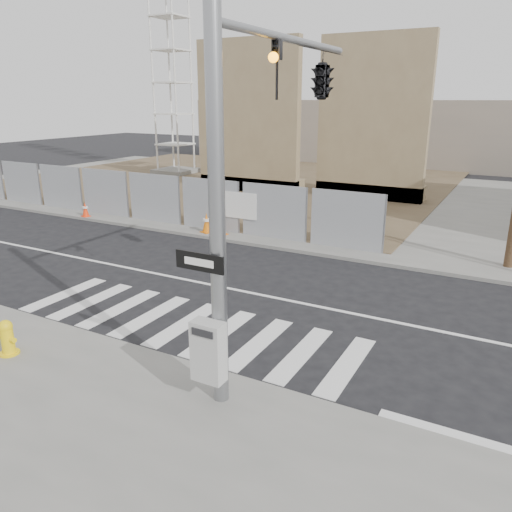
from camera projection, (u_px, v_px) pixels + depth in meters
The scene contains 11 objects.
ground at pixel (238, 290), 13.87m from camera, with size 100.00×100.00×0.00m, color black.
sidewalk_far at pixel (376, 201), 25.58m from camera, with size 50.00×20.00×0.12m, color slate.
signal_pole at pixel (293, 116), 9.58m from camera, with size 0.96×5.87×7.00m.
chain_link_fence at pixel (102, 192), 22.28m from camera, with size 24.60×0.04×2.00m, color gray.
concrete_wall_left at pixel (249, 132), 27.00m from camera, with size 6.00×1.30×8.00m.
concrete_wall_right at pixel (372, 135), 24.88m from camera, with size 5.50×1.30×8.00m.
crane_tower at pixel (170, 35), 32.23m from camera, with size 2.60×2.60×18.15m.
fire_hydrant at pixel (7, 337), 10.07m from camera, with size 0.45×0.39×0.75m.
traffic_cone_b at pixel (85, 210), 21.97m from camera, with size 0.41×0.41×0.64m.
traffic_cone_c at pixel (207, 223), 19.32m from camera, with size 0.50×0.50×0.77m.
traffic_cone_d at pixel (222, 226), 19.00m from camera, with size 0.46×0.46×0.73m.
Camera 1 is at (6.62, -11.13, 5.09)m, focal length 35.00 mm.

